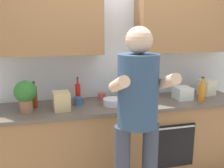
{
  "coord_description": "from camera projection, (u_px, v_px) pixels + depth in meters",
  "views": [
    {
      "loc": [
        -0.8,
        -2.56,
        1.71
      ],
      "look_at": [
        -0.16,
        -0.1,
        1.15
      ],
      "focal_mm": 39.22,
      "sensor_mm": 36.0,
      "label": 1
    }
  ],
  "objects": [
    {
      "name": "back_wall_unit",
      "position": [
        118.0,
        48.0,
        2.92
      ],
      "size": [
        4.0,
        0.38,
        2.5
      ],
      "color": "silver",
      "rests_on": "ground"
    },
    {
      "name": "counter",
      "position": [
        124.0,
        139.0,
        2.89
      ],
      "size": [
        2.84,
        0.67,
        0.9
      ],
      "color": "olive",
      "rests_on": "ground"
    },
    {
      "name": "person_standing",
      "position": [
        138.0,
        112.0,
        2.06
      ],
      "size": [
        0.49,
        0.45,
        1.74
      ],
      "color": "#383D4C",
      "rests_on": "ground"
    },
    {
      "name": "bottle_hotsauce",
      "position": [
        78.0,
        92.0,
        2.81
      ],
      "size": [
        0.06,
        0.06,
        0.29
      ],
      "color": "red",
      "rests_on": "counter"
    },
    {
      "name": "bottle_syrup",
      "position": [
        140.0,
        95.0,
        2.8
      ],
      "size": [
        0.06,
        0.06,
        0.19
      ],
      "color": "#8C4C14",
      "rests_on": "counter"
    },
    {
      "name": "bottle_soy",
      "position": [
        131.0,
        93.0,
        2.82
      ],
      "size": [
        0.08,
        0.08,
        0.24
      ],
      "color": "black",
      "rests_on": "counter"
    },
    {
      "name": "bottle_water",
      "position": [
        157.0,
        88.0,
        2.95
      ],
      "size": [
        0.06,
        0.06,
        0.3
      ],
      "color": "silver",
      "rests_on": "counter"
    },
    {
      "name": "bottle_soda",
      "position": [
        123.0,
        89.0,
        2.93
      ],
      "size": [
        0.07,
        0.07,
        0.28
      ],
      "color": "#198C33",
      "rests_on": "counter"
    },
    {
      "name": "bottle_vinegar",
      "position": [
        35.0,
        97.0,
        2.6
      ],
      "size": [
        0.05,
        0.05,
        0.28
      ],
      "color": "brown",
      "rests_on": "counter"
    },
    {
      "name": "bottle_juice",
      "position": [
        202.0,
        92.0,
        2.84
      ],
      "size": [
        0.07,
        0.07,
        0.29
      ],
      "color": "orange",
      "rests_on": "counter"
    },
    {
      "name": "cup_ceramic",
      "position": [
        102.0,
        96.0,
        2.92
      ],
      "size": [
        0.09,
        0.09,
        0.08
      ],
      "primitive_type": "cylinder",
      "color": "#BF4C47",
      "rests_on": "counter"
    },
    {
      "name": "cup_tea",
      "position": [
        78.0,
        101.0,
        2.7
      ],
      "size": [
        0.09,
        0.09,
        0.09
      ],
      "primitive_type": "cylinder",
      "color": "#33598C",
      "rests_on": "counter"
    },
    {
      "name": "mixing_bowl",
      "position": [
        113.0,
        102.0,
        2.69
      ],
      "size": [
        0.22,
        0.22,
        0.08
      ],
      "primitive_type": "cylinder",
      "color": "silver",
      "rests_on": "counter"
    },
    {
      "name": "potted_herb",
      "position": [
        25.0,
        94.0,
        2.43
      ],
      "size": [
        0.22,
        0.22,
        0.32
      ],
      "color": "#9E6647",
      "rests_on": "counter"
    },
    {
      "name": "grocery_bag_rice",
      "position": [
        207.0,
        87.0,
        3.12
      ],
      "size": [
        0.2,
        0.2,
        0.19
      ],
      "primitive_type": "cube",
      "rotation": [
        0.0,
        0.0,
        0.23
      ],
      "color": "beige",
      "rests_on": "counter"
    },
    {
      "name": "grocery_bag_produce",
      "position": [
        183.0,
        93.0,
        2.93
      ],
      "size": [
        0.19,
        0.21,
        0.15
      ],
      "primitive_type": "cube",
      "rotation": [
        0.0,
        0.0,
        -0.01
      ],
      "color": "silver",
      "rests_on": "counter"
    },
    {
      "name": "grocery_bag_bread",
      "position": [
        61.0,
        101.0,
        2.53
      ],
      "size": [
        0.18,
        0.22,
        0.19
      ],
      "primitive_type": "cube",
      "rotation": [
        0.0,
        0.0,
        0.09
      ],
      "color": "tan",
      "rests_on": "counter"
    }
  ]
}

